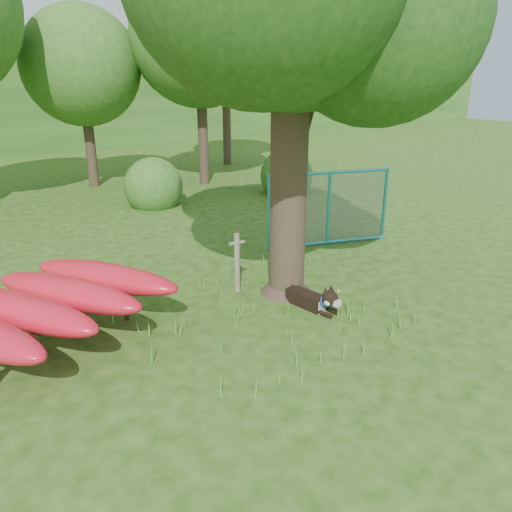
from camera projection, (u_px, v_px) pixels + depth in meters
ground at (292, 341)px, 7.68m from camera, size 80.00×80.00×0.00m
wooden_post at (237, 261)px, 9.24m from camera, size 0.31×0.12×1.14m
kayak_rack at (46, 301)px, 7.31m from camera, size 3.94×3.54×0.96m
husky_dog at (314, 299)px, 8.67m from camera, size 0.41×1.21×0.54m
fence_section at (329, 208)px, 11.75m from camera, size 2.89×1.09×2.96m
wildflower_clump at (338, 292)px, 8.99m from camera, size 0.10×0.09×0.21m
bg_tree_c at (81, 67)px, 16.94m from camera, size 4.00×4.00×6.12m
bg_tree_d at (199, 36)px, 17.04m from camera, size 4.80×4.80×7.50m
bg_tree_e at (225, 40)px, 20.93m from camera, size 4.60×4.60×7.55m
shrub_right at (286, 192)px, 17.35m from camera, size 1.80×1.80×1.80m
shrub_mid at (155, 206)px, 15.60m from camera, size 1.80×1.80×1.80m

